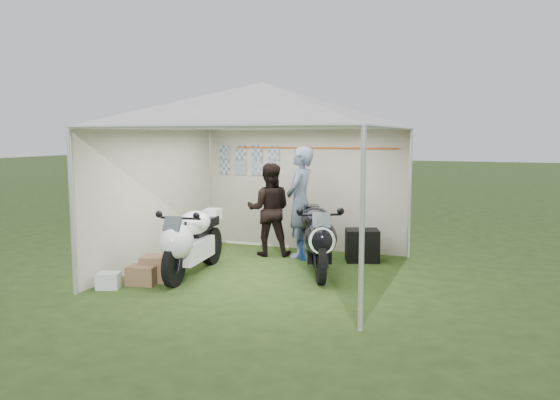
# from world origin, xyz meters

# --- Properties ---
(ground) EXTENTS (80.00, 80.00, 0.00)m
(ground) POSITION_xyz_m (0.00, 0.00, 0.00)
(ground) COLOR #293F17
(ground) RESTS_ON ground
(canopy_tent) EXTENTS (5.66, 5.66, 3.00)m
(canopy_tent) POSITION_xyz_m (-0.00, 0.03, 2.58)
(canopy_tent) COLOR silver
(canopy_tent) RESTS_ON ground
(motorcycle_white) EXTENTS (0.62, 2.11, 1.04)m
(motorcycle_white) POSITION_xyz_m (-0.99, -0.57, 0.58)
(motorcycle_white) COLOR black
(motorcycle_white) RESTS_ON ground
(motorcycle_black) EXTENTS (1.09, 2.06, 1.07)m
(motorcycle_black) POSITION_xyz_m (0.79, 0.28, 0.60)
(motorcycle_black) COLOR black
(motorcycle_black) RESTS_ON ground
(paddock_stand) EXTENTS (0.49, 0.41, 0.32)m
(paddock_stand) POSITION_xyz_m (0.42, 1.20, 0.16)
(paddock_stand) COLOR blue
(paddock_stand) RESTS_ON ground
(person_dark_jacket) EXTENTS (0.98, 0.86, 1.69)m
(person_dark_jacket) POSITION_xyz_m (-0.40, 1.25, 0.84)
(person_dark_jacket) COLOR black
(person_dark_jacket) RESTS_ON ground
(person_blue_jacket) EXTENTS (0.49, 0.74, 1.99)m
(person_blue_jacket) POSITION_xyz_m (0.16, 1.33, 0.99)
(person_blue_jacket) COLOR slate
(person_blue_jacket) RESTS_ON ground
(equipment_box) EXTENTS (0.68, 0.61, 0.56)m
(equipment_box) POSITION_xyz_m (1.29, 1.37, 0.28)
(equipment_box) COLOR black
(equipment_box) RESTS_ON ground
(crate_0) EXTENTS (0.45, 0.36, 0.28)m
(crate_0) POSITION_xyz_m (-1.26, -0.91, 0.14)
(crate_0) COLOR #B9BDC3
(crate_0) RESTS_ON ground
(crate_1) EXTENTS (0.51, 0.51, 0.38)m
(crate_1) POSITION_xyz_m (-1.35, -0.97, 0.19)
(crate_1) COLOR brown
(crate_1) RESTS_ON ground
(crate_2) EXTENTS (0.39, 0.36, 0.23)m
(crate_2) POSITION_xyz_m (-1.75, -1.61, 0.12)
(crate_2) COLOR silver
(crate_2) RESTS_ON ground
(crate_3) EXTENTS (0.47, 0.37, 0.28)m
(crate_3) POSITION_xyz_m (-1.42, -1.25, 0.14)
(crate_3) COLOR brown
(crate_3) RESTS_ON ground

